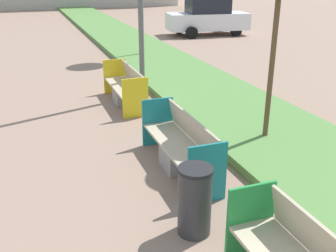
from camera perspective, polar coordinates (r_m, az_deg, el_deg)
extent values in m
cube|color=#568442|center=(12.10, 2.87, 6.66)|extent=(2.80, 120.00, 0.18)
cube|color=#238C3D|center=(4.88, 11.83, -13.17)|extent=(0.62, 0.04, 0.94)
cube|color=gray|center=(6.80, 1.54, -4.64)|extent=(0.52, 0.60, 0.42)
cube|color=#BCAD8E|center=(6.70, 1.56, -2.87)|extent=(0.58, 2.21, 0.05)
cube|color=#BCAD8E|center=(6.69, 3.73, -0.50)|extent=(0.14, 2.12, 0.48)
cube|color=#197A7F|center=(5.76, 5.68, -6.94)|extent=(0.62, 0.04, 0.94)
cube|color=#197A7F|center=(7.66, -1.51, 0.64)|extent=(0.62, 0.04, 0.94)
cube|color=gray|center=(10.20, -6.33, 4.36)|extent=(0.52, 0.60, 0.42)
cube|color=#BCAD8E|center=(10.13, -6.38, 5.60)|extent=(0.58, 2.12, 0.05)
cube|color=#BCAD8E|center=(10.13, -4.95, 7.19)|extent=(0.14, 2.03, 0.48)
cube|color=yellow|center=(9.12, -4.75, 4.06)|extent=(0.62, 0.04, 0.94)
cube|color=yellow|center=(11.14, -7.74, 7.19)|extent=(0.62, 0.04, 0.94)
cylinder|color=#2D2D30|center=(5.14, 3.89, -11.01)|extent=(0.44, 0.44, 0.90)
cylinder|color=black|center=(4.90, 4.03, -6.35)|extent=(0.45, 0.45, 0.05)
cylinder|color=brown|center=(7.62, 14.77, 7.87)|extent=(0.10, 0.10, 2.99)
cylinder|color=brown|center=(15.46, -4.03, 15.86)|extent=(0.10, 0.10, 3.33)
cube|color=silver|center=(21.54, 5.72, 14.91)|extent=(4.39, 2.29, 0.84)
cube|color=black|center=(21.47, 5.80, 16.97)|extent=(2.28, 1.81, 0.72)
cylinder|color=black|center=(21.38, 9.87, 13.52)|extent=(0.60, 0.20, 0.60)
cylinder|color=black|center=(22.95, 7.62, 14.18)|extent=(0.60, 0.20, 0.60)
cylinder|color=black|center=(20.27, 3.48, 13.35)|extent=(0.60, 0.20, 0.60)
cylinder|color=black|center=(21.92, 1.57, 14.01)|extent=(0.60, 0.20, 0.60)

